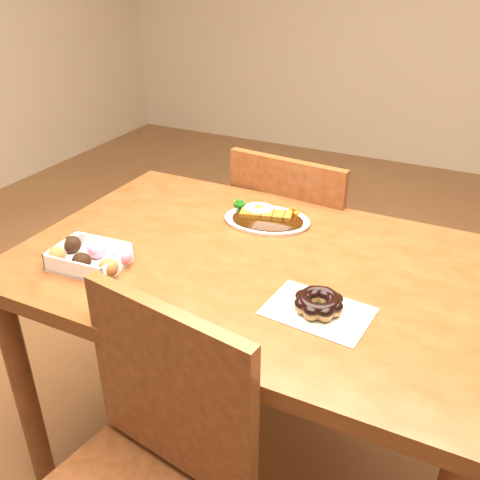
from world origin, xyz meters
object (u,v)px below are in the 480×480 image
at_px(katsu_curry_plate, 266,218).
at_px(donut_box, 89,256).
at_px(pon_de_ring, 319,304).
at_px(table, 256,293).
at_px(chair_far, 299,253).

xyz_separation_m(katsu_curry_plate, donut_box, (-0.29, -0.41, 0.01)).
height_order(donut_box, pon_de_ring, donut_box).
xyz_separation_m(table, chair_far, (-0.08, 0.54, -0.17)).
bearing_deg(donut_box, table, 29.72).
bearing_deg(chair_far, pon_de_ring, 118.49).
height_order(chair_far, donut_box, chair_far).
height_order(chair_far, katsu_curry_plate, chair_far).
height_order(table, pon_de_ring, pon_de_ring).
bearing_deg(donut_box, katsu_curry_plate, 54.94).
distance_m(katsu_curry_plate, donut_box, 0.51).
height_order(table, katsu_curry_plate, katsu_curry_plate).
height_order(katsu_curry_plate, pon_de_ring, katsu_curry_plate).
bearing_deg(table, donut_box, -150.28).
distance_m(donut_box, pon_de_ring, 0.57).
relative_size(table, pon_de_ring, 5.14).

